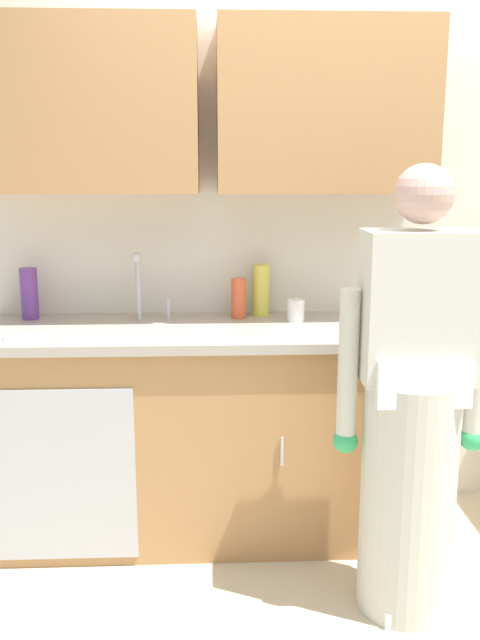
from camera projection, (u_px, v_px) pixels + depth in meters
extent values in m
plane|color=beige|center=(364.00, 621.00, 2.54)|extent=(9.00, 9.00, 0.00)
cube|color=silver|center=(326.00, 223.00, 3.28)|extent=(4.80, 0.10, 2.70)
cube|color=#B27F4C|center=(88.00, 107.00, 2.91)|extent=(0.91, 0.34, 0.70)
cube|color=#B27F4C|center=(325.00, 108.00, 2.95)|extent=(0.91, 0.34, 0.70)
cube|color=#B27F4C|center=(211.00, 434.00, 3.10)|extent=(1.90, 0.60, 0.90)
cube|color=#B7BABF|center=(60.00, 476.00, 2.79)|extent=(0.60, 0.01, 0.72)
cylinder|color=silver|center=(282.00, 451.00, 2.80)|extent=(0.01, 0.01, 0.12)
cylinder|color=silver|center=(388.00, 450.00, 2.82)|extent=(0.01, 0.01, 0.12)
cube|color=#A8A093|center=(210.00, 331.00, 3.00)|extent=(1.96, 0.66, 0.04)
cube|color=#B7BABF|center=(146.00, 333.00, 2.99)|extent=(0.50, 0.36, 0.03)
cylinder|color=#B7BABF|center=(138.00, 287.00, 3.10)|extent=(0.02, 0.02, 0.30)
sphere|color=#B7BABF|center=(136.00, 257.00, 3.01)|extent=(0.04, 0.04, 0.04)
cylinder|color=#B7BABF|center=(168.00, 309.00, 3.13)|extent=(0.02, 0.02, 0.10)
cube|color=white|center=(403.00, 600.00, 2.61)|extent=(0.20, 0.26, 0.06)
cylinder|color=beige|center=(407.00, 496.00, 2.54)|extent=(0.34, 0.34, 0.88)
cube|color=beige|center=(418.00, 307.00, 2.39)|extent=(0.38, 0.22, 0.52)
sphere|color=#C79D8F|center=(424.00, 194.00, 2.31)|extent=(0.20, 0.20, 0.20)
cube|color=white|center=(424.00, 385.00, 2.33)|extent=(0.32, 0.04, 0.16)
cylinder|color=beige|center=(348.00, 367.00, 2.45)|extent=(0.07, 0.07, 0.55)
sphere|color=#33B266|center=(345.00, 440.00, 2.51)|extent=(0.09, 0.09, 0.09)
cylinder|color=beige|center=(477.00, 365.00, 2.47)|extent=(0.07, 0.07, 0.55)
sphere|color=#33B266|center=(472.00, 438.00, 2.53)|extent=(0.09, 0.09, 0.09)
cylinder|color=#D8D14C|center=(261.00, 290.00, 3.20)|extent=(0.08, 0.08, 0.24)
cylinder|color=#66388C|center=(29.00, 294.00, 3.12)|extent=(0.08, 0.08, 0.23)
cylinder|color=#E05933|center=(238.00, 298.00, 3.15)|extent=(0.07, 0.07, 0.18)
cylinder|color=white|center=(296.00, 310.00, 3.09)|extent=(0.08, 0.08, 0.10)
cube|color=silver|center=(31.00, 334.00, 2.84)|extent=(0.20, 0.17, 0.01)
cube|color=#4CBF4C|center=(405.00, 329.00, 2.89)|extent=(0.11, 0.07, 0.03)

